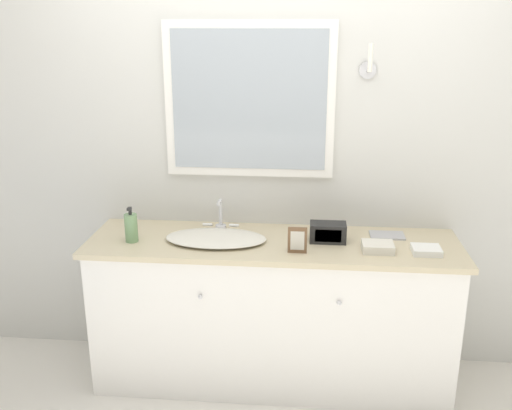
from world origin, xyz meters
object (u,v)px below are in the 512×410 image
at_px(appliance_box, 328,232).
at_px(picture_frame, 297,240).
at_px(sink_basin, 216,237).
at_px(soap_bottle, 131,227).

distance_m(appliance_box, picture_frame, 0.24).
height_order(sink_basin, soap_bottle, soap_bottle).
bearing_deg(picture_frame, appliance_box, 48.01).
bearing_deg(soap_bottle, picture_frame, -5.12).
relative_size(soap_bottle, picture_frame, 1.41).
distance_m(soap_bottle, appliance_box, 1.04).
height_order(sink_basin, picture_frame, sink_basin).
bearing_deg(appliance_box, sink_basin, -175.55).
bearing_deg(sink_basin, appliance_box, 4.45).
xyz_separation_m(soap_bottle, appliance_box, (1.04, 0.10, -0.03)).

